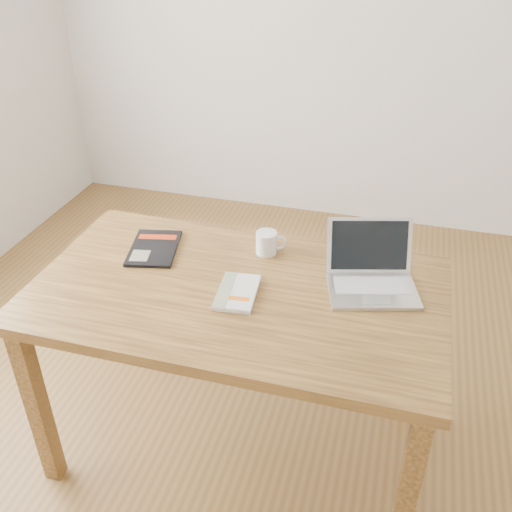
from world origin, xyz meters
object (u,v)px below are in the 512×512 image
(white_guidebook, at_px, (237,292))
(desk, at_px, (237,310))
(laptop, at_px, (371,274))
(coffee_mug, at_px, (267,242))
(black_guidebook, at_px, (154,248))

(white_guidebook, bearing_deg, desk, 105.48)
(laptop, height_order, coffee_mug, laptop)
(white_guidebook, height_order, black_guidebook, white_guidebook)
(desk, relative_size, laptop, 3.96)
(white_guidebook, height_order, coffee_mug, coffee_mug)
(white_guidebook, distance_m, coffee_mug, 0.28)
(coffee_mug, bearing_deg, white_guidebook, -111.78)
(coffee_mug, bearing_deg, desk, -115.11)
(black_guidebook, bearing_deg, white_guidebook, -38.51)
(laptop, bearing_deg, black_guidebook, 164.12)
(desk, relative_size, coffee_mug, 12.37)
(white_guidebook, bearing_deg, laptop, 17.73)
(coffee_mug, bearing_deg, black_guidebook, 176.79)
(desk, xyz_separation_m, coffee_mug, (0.04, 0.25, 0.13))
(black_guidebook, distance_m, coffee_mug, 0.42)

